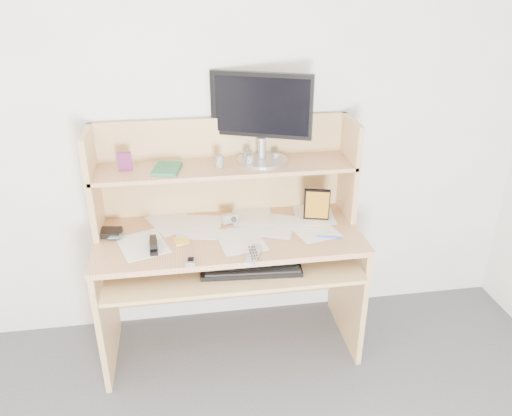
{
  "coord_description": "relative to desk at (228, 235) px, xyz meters",
  "views": [
    {
      "loc": [
        -0.22,
        -0.84,
        2.02
      ],
      "look_at": [
        0.14,
        1.43,
        0.92
      ],
      "focal_mm": 35.0,
      "sensor_mm": 36.0,
      "label": 1
    }
  ],
  "objects": [
    {
      "name": "tv_remote",
      "position": [
        0.09,
        -0.34,
        0.07
      ],
      "size": [
        0.12,
        0.19,
        0.02
      ],
      "primitive_type": "cube",
      "rotation": [
        0.0,
        0.0,
        -0.39
      ],
      "color": "#9E9D98",
      "rests_on": "paper_clutter"
    },
    {
      "name": "game_case",
      "position": [
        0.49,
        -0.02,
        0.16
      ],
      "size": [
        0.14,
        0.05,
        0.2
      ],
      "primitive_type": "cube",
      "rotation": [
        0.0,
        0.0,
        -0.26
      ],
      "color": "black",
      "rests_on": "paper_clutter"
    },
    {
      "name": "chip_stack_a",
      "position": [
        0.13,
        0.11,
        0.42
      ],
      "size": [
        0.05,
        0.05,
        0.06
      ],
      "primitive_type": "cylinder",
      "rotation": [
        0.0,
        0.0,
        -0.26
      ],
      "color": "black",
      "rests_on": "desk"
    },
    {
      "name": "desk",
      "position": [
        0.0,
        0.0,
        0.0
      ],
      "size": [
        1.4,
        0.7,
        1.3
      ],
      "color": "tan",
      "rests_on": "floor"
    },
    {
      "name": "chip_stack_d",
      "position": [
        0.13,
        0.03,
        0.42
      ],
      "size": [
        0.04,
        0.04,
        0.06
      ],
      "primitive_type": "cylinder",
      "rotation": [
        0.0,
        0.0,
        -0.24
      ],
      "color": "white",
      "rests_on": "desk"
    },
    {
      "name": "paper_clutter",
      "position": [
        0.0,
        -0.08,
        0.06
      ],
      "size": [
        1.32,
        0.54,
        0.01
      ],
      "primitive_type": "cube",
      "color": "white",
      "rests_on": "desk"
    },
    {
      "name": "blue_pen",
      "position": [
        0.51,
        -0.21,
        0.07
      ],
      "size": [
        0.14,
        0.04,
        0.01
      ],
      "primitive_type": "cylinder",
      "rotation": [
        1.57,
        0.0,
        1.32
      ],
      "color": "blue",
      "rests_on": "paper_clutter"
    },
    {
      "name": "chip_stack_c",
      "position": [
        0.28,
        0.1,
        0.41
      ],
      "size": [
        0.04,
        0.04,
        0.05
      ],
      "primitive_type": "cylinder",
      "rotation": [
        0.0,
        0.0,
        -0.03
      ],
      "color": "black",
      "rests_on": "desk"
    },
    {
      "name": "sticky_note_pad",
      "position": [
        -0.25,
        -0.13,
        0.06
      ],
      "size": [
        0.08,
        0.08,
        0.01
      ],
      "primitive_type": "cube",
      "rotation": [
        0.0,
        0.0,
        0.2
      ],
      "color": "yellow",
      "rests_on": "desk"
    },
    {
      "name": "shelf_book",
      "position": [
        -0.3,
        0.04,
        0.4
      ],
      "size": [
        0.16,
        0.2,
        0.02
      ],
      "primitive_type": "cube",
      "rotation": [
        0.0,
        0.0,
        -0.21
      ],
      "color": "#36875E",
      "rests_on": "desk"
    },
    {
      "name": "wallet",
      "position": [
        -0.62,
        -0.01,
        0.08
      ],
      "size": [
        0.12,
        0.1,
        0.03
      ],
      "primitive_type": "cube",
      "rotation": [
        0.0,
        0.0,
        -0.15
      ],
      "color": "black",
      "rests_on": "paper_clutter"
    },
    {
      "name": "flip_phone",
      "position": [
        -0.21,
        -0.34,
        0.07
      ],
      "size": [
        0.05,
        0.09,
        0.02
      ],
      "primitive_type": "cube",
      "rotation": [
        0.0,
        0.0,
        -0.09
      ],
      "color": "#ADADB0",
      "rests_on": "paper_clutter"
    },
    {
      "name": "digital_camera",
      "position": [
        0.01,
        0.03,
        0.09
      ],
      "size": [
        0.09,
        0.05,
        0.05
      ],
      "primitive_type": "cube",
      "rotation": [
        0.0,
        0.0,
        0.23
      ],
      "color": "#B4B4B6",
      "rests_on": "paper_clutter"
    },
    {
      "name": "monitor",
      "position": [
        0.2,
        0.12,
        0.64
      ],
      "size": [
        0.51,
        0.29,
        0.47
      ],
      "rotation": [
        0.0,
        0.0,
        -0.38
      ],
      "color": "#B2B3B8",
      "rests_on": "desk"
    },
    {
      "name": "chip_stack_b",
      "position": [
        -0.03,
        0.04,
        0.42
      ],
      "size": [
        0.05,
        0.05,
        0.07
      ],
      "primitive_type": "cylinder",
      "rotation": [
        0.0,
        0.0,
        0.22
      ],
      "color": "white",
      "rests_on": "desk"
    },
    {
      "name": "back_wall",
      "position": [
        0.0,
        0.24,
        0.56
      ],
      "size": [
        3.6,
        0.04,
        2.5
      ],
      "primitive_type": "cube",
      "color": "white",
      "rests_on": "floor"
    },
    {
      "name": "card_box",
      "position": [
        -0.51,
        0.07,
        0.43
      ],
      "size": [
        0.07,
        0.02,
        0.1
      ],
      "primitive_type": "cube",
      "rotation": [
        0.0,
        0.0,
        0.02
      ],
      "color": "maroon",
      "rests_on": "desk"
    },
    {
      "name": "stapler",
      "position": [
        -0.39,
        -0.18,
        0.08
      ],
      "size": [
        0.05,
        0.15,
        0.04
      ],
      "primitive_type": "cube",
      "rotation": [
        0.0,
        0.0,
        0.06
      ],
      "color": "black",
      "rests_on": "paper_clutter"
    },
    {
      "name": "keyboard",
      "position": [
        0.08,
        -0.29,
        -0.03
      ],
      "size": [
        0.51,
        0.21,
        0.03
      ],
      "rotation": [
        0.0,
        0.0,
        -0.07
      ],
      "color": "black",
      "rests_on": "desk"
    }
  ]
}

